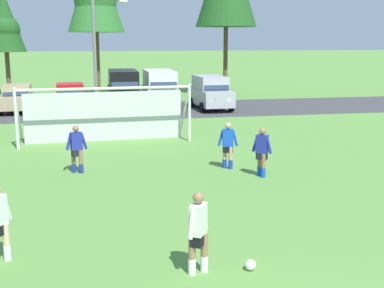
# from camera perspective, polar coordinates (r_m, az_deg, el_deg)

# --- Properties ---
(ground_plane) EXTENTS (400.00, 400.00, 0.00)m
(ground_plane) POSITION_cam_1_polar(r_m,az_deg,el_deg) (20.88, -3.10, -0.61)
(ground_plane) COLOR #598C3D
(parking_lot_strip) EXTENTS (52.00, 8.40, 0.01)m
(parking_lot_strip) POSITION_cam_1_polar(r_m,az_deg,el_deg) (32.92, -6.20, 3.87)
(parking_lot_strip) COLOR #3D3D3F
(parking_lot_strip) RESTS_ON ground
(soccer_ball) EXTENTS (0.22, 0.22, 0.22)m
(soccer_ball) POSITION_cam_1_polar(r_m,az_deg,el_deg) (10.21, 6.66, -13.47)
(soccer_ball) COLOR white
(soccer_ball) RESTS_ON ground
(soccer_goal) EXTENTS (7.50, 2.26, 2.57)m
(soccer_goal) POSITION_cam_1_polar(r_m,az_deg,el_deg) (22.57, -9.85, 3.49)
(soccer_goal) COLOR white
(soccer_goal) RESTS_ON ground
(player_striker_near) EXTENTS (0.54, 0.62, 1.64)m
(player_striker_near) POSITION_cam_1_polar(r_m,az_deg,el_deg) (9.76, 0.71, -10.05)
(player_striker_near) COLOR #936B4C
(player_striker_near) RESTS_ON ground
(player_midfield_center) EXTENTS (0.75, 0.34, 1.64)m
(player_midfield_center) POSITION_cam_1_polar(r_m,az_deg,el_deg) (17.45, -12.94, -0.57)
(player_midfield_center) COLOR #936B4C
(player_midfield_center) RESTS_ON ground
(player_defender_far) EXTENTS (0.72, 0.32, 1.64)m
(player_defender_far) POSITION_cam_1_polar(r_m,az_deg,el_deg) (17.64, 4.08, -0.17)
(player_defender_far) COLOR tan
(player_defender_far) RESTS_ON ground
(player_winger_left) EXTENTS (0.58, 0.59, 1.64)m
(player_winger_left) POSITION_cam_1_polar(r_m,az_deg,el_deg) (16.71, 7.92, -0.93)
(player_winger_left) COLOR #936B4C
(player_winger_left) RESTS_ON ground
(parked_car_slot_far_left) EXTENTS (2.21, 4.29, 1.72)m
(parked_car_slot_far_left) POSITION_cam_1_polar(r_m,az_deg,el_deg) (33.64, -19.18, 4.95)
(parked_car_slot_far_left) COLOR tan
(parked_car_slot_far_left) RESTS_ON ground
(parked_car_slot_left) EXTENTS (2.16, 4.26, 1.72)m
(parked_car_slot_left) POSITION_cam_1_polar(r_m,az_deg,el_deg) (33.48, -13.62, 5.24)
(parked_car_slot_left) COLOR red
(parked_car_slot_left) RESTS_ON ground
(parked_car_slot_center_left) EXTENTS (2.23, 4.82, 2.52)m
(parked_car_slot_center_left) POSITION_cam_1_polar(r_m,az_deg,el_deg) (33.58, -7.79, 6.28)
(parked_car_slot_center_left) COLOR black
(parked_car_slot_center_left) RESTS_ON ground
(parked_car_slot_center) EXTENTS (2.22, 4.81, 2.52)m
(parked_car_slot_center) POSITION_cam_1_polar(r_m,az_deg,el_deg) (33.28, -3.68, 6.31)
(parked_car_slot_center) COLOR silver
(parked_car_slot_center) RESTS_ON ground
(parked_car_slot_center_right) EXTENTS (2.29, 4.68, 2.16)m
(parked_car_slot_center_right) POSITION_cam_1_polar(r_m,az_deg,el_deg) (33.10, 2.13, 5.90)
(parked_car_slot_center_right) COLOR #B2B2BC
(parked_car_slot_center_right) RESTS_ON ground
(tree_left_edge) EXTENTS (3.17, 3.17, 8.46)m
(tree_left_edge) POSITION_cam_1_polar(r_m,az_deg,el_deg) (44.02, -20.49, 12.74)
(tree_left_edge) COLOR brown
(tree_left_edge) RESTS_ON ground
(street_lamp) EXTENTS (2.00, 0.32, 6.63)m
(street_lamp) POSITION_cam_1_polar(r_m,az_deg,el_deg) (27.69, -10.55, 9.44)
(street_lamp) COLOR slate
(street_lamp) RESTS_ON ground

